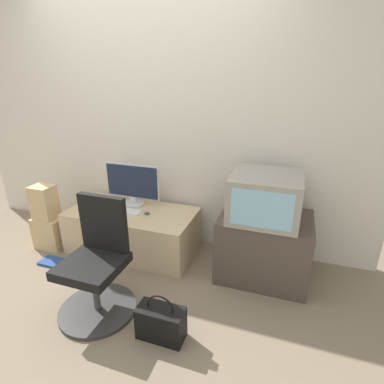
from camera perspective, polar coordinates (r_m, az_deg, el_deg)
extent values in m
plane|color=#7F705B|center=(2.56, -20.27, -20.83)|extent=(12.00, 12.00, 0.00)
cube|color=silver|center=(3.07, -7.68, 14.22)|extent=(4.40, 0.05, 2.60)
cube|color=#CCB289|center=(3.09, -11.16, -7.15)|extent=(1.25, 0.62, 0.43)
cube|color=#4C4238|center=(2.70, 13.46, -10.03)|extent=(0.75, 0.57, 0.57)
cylinder|color=silver|center=(3.14, -11.02, -2.21)|extent=(0.21, 0.21, 0.02)
cylinder|color=silver|center=(3.12, -11.07, -1.42)|extent=(0.08, 0.08, 0.07)
cube|color=silver|center=(3.06, -11.28, 2.04)|extent=(0.58, 0.01, 0.35)
cube|color=#19233D|center=(3.05, -11.33, 2.01)|extent=(0.55, 0.02, 0.32)
cube|color=white|center=(3.00, -12.48, -3.54)|extent=(0.30, 0.12, 0.01)
ellipsoid|color=#4C4C51|center=(2.89, -8.59, -4.01)|extent=(0.05, 0.04, 0.03)
cube|color=gray|center=(2.48, 13.81, -0.83)|extent=(0.55, 0.55, 0.37)
cube|color=#8CC6E5|center=(2.23, 13.08, -3.27)|extent=(0.45, 0.01, 0.29)
cylinder|color=#333333|center=(2.53, -17.44, -20.49)|extent=(0.57, 0.57, 0.03)
cylinder|color=#4C4C51|center=(2.42, -17.93, -17.20)|extent=(0.05, 0.05, 0.34)
cube|color=black|center=(2.30, -18.51, -13.17)|extent=(0.42, 0.42, 0.07)
cube|color=black|center=(2.30, -16.52, -5.66)|extent=(0.38, 0.05, 0.43)
cube|color=#D1B27F|center=(3.42, -25.42, -7.01)|extent=(0.30, 0.20, 0.33)
cube|color=#D1B27F|center=(3.29, -26.33, -1.80)|extent=(0.22, 0.18, 0.34)
cube|color=black|center=(2.20, -5.95, -23.60)|extent=(0.32, 0.16, 0.23)
torus|color=black|center=(2.10, -6.10, -21.04)|extent=(0.19, 0.01, 0.19)
cube|color=navy|center=(3.22, -25.29, -11.86)|extent=(0.19, 0.15, 0.02)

